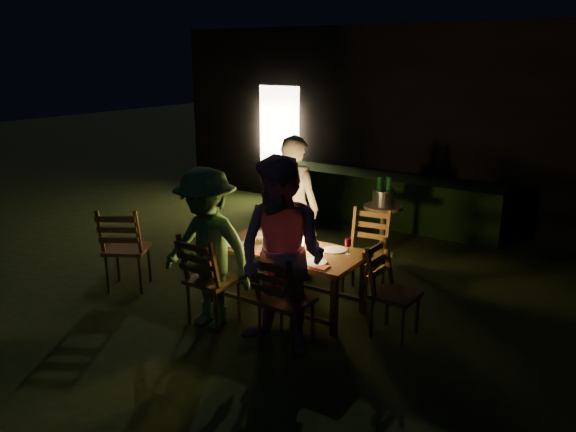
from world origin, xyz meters
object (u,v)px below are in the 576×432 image
Objects in this scene: person_opp_left at (207,249)px; ice_bucket at (384,198)px; bottle_bucket_a at (379,194)px; chair_end at (393,308)px; chair_spare at (128,263)px; bottle_table at (270,233)px; side_table at (383,211)px; chair_near_right at (285,316)px; person_house_side at (294,207)px; person_opp_right at (282,257)px; chair_far_right at (364,269)px; chair_far_left at (292,254)px; lantern at (295,234)px; bottle_bucket_b at (388,194)px; chair_near_left at (212,295)px; dining_table at (289,254)px.

ice_bucket is at bearing 77.83° from person_opp_left.
ice_bucket is 0.08m from bottle_bucket_a.
chair_spare reaches higher than chair_end.
bottle_table reaches higher than side_table.
person_house_side is at bearing 122.56° from chair_near_right.
chair_near_right is 0.55× the size of person_opp_right.
person_house_side is at bearing -9.96° from chair_far_right.
chair_far_right is 1.16m from person_house_side.
person_opp_left is at bearing 85.08° from chair_far_left.
chair_spare is at bearing -76.09° from chair_end.
chair_spare is 2.11m from lantern.
person_house_side is 1.49m from bottle_bucket_b.
chair_far_left is at bearing -114.06° from side_table.
chair_spare is at bearing -125.65° from bottle_bucket_a.
chair_spare is at bearing 45.01° from person_house_side.
chair_far_left is 3.29× the size of ice_bucket.
chair_far_left is 0.95m from bottle_table.
person_house_side reaches higher than chair_near_left.
chair_far_right is 1.02m from lantern.
person_opp_right is 0.96m from lantern.
chair_near_left is at bearing 90.55° from person_opp_left.
chair_spare is at bearing -125.94° from side_table.
person_house_side is at bearing 90.00° from person_opp_left.
chair_spare is 3.07× the size of lantern.
dining_table is at bearing -93.68° from side_table.
bottle_bucket_b is (-1.04, 2.13, 0.59)m from chair_end.
person_house_side is at bearing 104.95° from bottle_table.
bottle_bucket_b is (0.14, 2.10, 0.04)m from lantern.
bottle_table is (0.22, -0.77, 0.52)m from chair_far_left.
chair_far_left is at bearing -111.92° from chair_end.
chair_far_right is 1.48m from bottle_bucket_a.
dining_table is 0.99m from chair_far_right.
chair_end is at bearing 124.42° from chair_far_right.
lantern is at bearing -93.73° from bottle_bucket_b.
chair_far_left is at bearing -112.88° from bottle_bucket_a.
bottle_bucket_a reaches higher than side_table.
chair_near_right is 1.10m from chair_end.
chair_spare is 0.58× the size of person_opp_right.
person_opp_right is 6.64× the size of bottle_table.
dining_table is 0.99× the size of person_opp_left.
person_opp_right is (0.90, -0.03, 0.62)m from chair_near_left.
bottle_bucket_a reaches higher than ice_bucket.
bottle_bucket_b reaches higher than chair_far_right.
side_table is (-0.33, 2.92, -0.30)m from person_opp_right.
lantern is (0.05, 0.05, 0.22)m from dining_table.
person_opp_right reaches higher than chair_far_right.
person_opp_left reaches higher than ice_bucket.
chair_end is 0.90× the size of chair_spare.
chair_far_right is at bearing -71.01° from bottle_bucket_a.
chair_near_left is 1.54m from chair_far_left.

